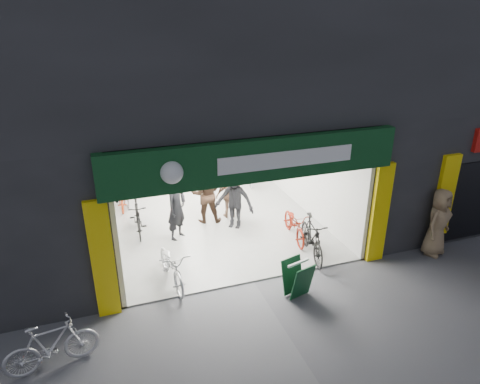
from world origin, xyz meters
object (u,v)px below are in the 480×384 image
bike_right_front (312,238)px  pedestrian_near (438,222)px  bike_left_front (172,266)px  parked_bike (51,345)px  sandwich_board (297,278)px

bike_right_front → pedestrian_near: (3.09, -0.90, 0.36)m
bike_left_front → parked_bike: (-2.47, -1.86, 0.01)m
bike_right_front → sandwich_board: bearing=-117.0°
bike_right_front → sandwich_board: size_ratio=2.16×
bike_left_front → pedestrian_near: 6.76m
sandwich_board → bike_right_front: bearing=37.0°
bike_left_front → sandwich_board: (2.52, -1.38, -0.01)m
pedestrian_near → bike_right_front: bearing=140.6°
bike_left_front → parked_bike: 3.09m
parked_bike → sandwich_board: (4.99, 0.48, -0.02)m
bike_left_front → parked_bike: bearing=-148.9°
pedestrian_near → parked_bike: bearing=162.8°
pedestrian_near → sandwich_board: (-4.17, -0.48, -0.44)m
pedestrian_near → sandwich_board: size_ratio=2.16×
bike_right_front → sandwich_board: 1.75m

